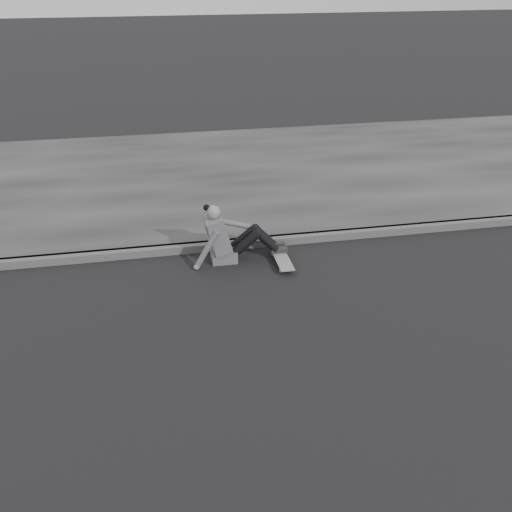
{
  "coord_description": "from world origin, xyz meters",
  "views": [
    {
      "loc": [
        -3.72,
        -5.01,
        3.92
      ],
      "look_at": [
        -2.5,
        1.32,
        0.5
      ],
      "focal_mm": 40.0,
      "sensor_mm": 36.0,
      "label": 1
    }
  ],
  "objects": [
    {
      "name": "sidewalk",
      "position": [
        0.0,
        5.6,
        0.06
      ],
      "size": [
        24.0,
        6.0,
        0.12
      ],
      "primitive_type": "cube",
      "color": "#323232",
      "rests_on": "ground"
    },
    {
      "name": "skateboard",
      "position": [
        -2.0,
        1.97,
        0.07
      ],
      "size": [
        0.2,
        0.78,
        0.09
      ],
      "color": "#989893",
      "rests_on": "ground"
    },
    {
      "name": "seated_woman",
      "position": [
        -2.73,
        2.22,
        0.36
      ],
      "size": [
        1.38,
        0.46,
        0.88
      ],
      "color": "#545457",
      "rests_on": "ground"
    },
    {
      "name": "curb",
      "position": [
        0.0,
        2.58,
        0.06
      ],
      "size": [
        24.0,
        0.16,
        0.12
      ],
      "primitive_type": "cube",
      "color": "#4D4D4D",
      "rests_on": "ground"
    },
    {
      "name": "ground",
      "position": [
        0.0,
        0.0,
        0.0
      ],
      "size": [
        80.0,
        80.0,
        0.0
      ],
      "primitive_type": "plane",
      "color": "black",
      "rests_on": "ground"
    }
  ]
}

